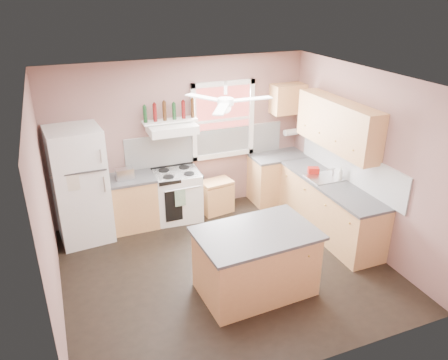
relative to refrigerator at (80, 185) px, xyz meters
name	(u,v)px	position (x,y,z in m)	size (l,w,h in m)	color
floor	(225,267)	(1.78, -1.63, -0.92)	(4.50, 4.50, 0.00)	black
ceiling	(226,81)	(1.78, -1.63, 1.78)	(4.50, 4.50, 0.00)	white
wall_back	(181,138)	(1.78, 0.40, 0.43)	(4.50, 0.05, 2.70)	#856059
wall_right	(365,160)	(4.05, -1.63, 0.43)	(0.05, 4.00, 2.70)	#856059
wall_left	(43,213)	(-0.50, -1.63, 0.43)	(0.05, 4.00, 2.70)	#856059
backsplash_back	(207,145)	(2.23, 0.36, 0.25)	(2.90, 0.03, 0.55)	white
backsplash_right	(349,164)	(4.01, -1.33, 0.25)	(0.03, 2.60, 0.55)	white
window_view	(223,120)	(2.53, 0.36, 0.68)	(1.00, 0.02, 1.20)	maroon
window_frame	(223,120)	(2.53, 0.33, 0.68)	(1.16, 0.07, 1.36)	white
refrigerator	(80,185)	(0.00, 0.00, 0.00)	(0.78, 0.76, 1.85)	white
base_cabinet_left	(128,204)	(0.72, 0.07, -0.49)	(0.90, 0.60, 0.86)	tan
counter_left	(126,179)	(0.72, 0.07, -0.04)	(0.92, 0.62, 0.04)	#444446
toaster	(125,174)	(0.70, 0.04, 0.07)	(0.28, 0.16, 0.18)	silver
stove	(178,195)	(1.57, 0.07, -0.49)	(0.76, 0.64, 0.86)	white
range_hood	(172,129)	(1.55, 0.12, 0.70)	(0.78, 0.50, 0.14)	white
bottle_shelf	(170,121)	(1.55, 0.24, 0.80)	(0.90, 0.26, 0.03)	white
cart	(217,198)	(2.28, 0.03, -0.65)	(0.54, 0.36, 0.54)	tan
base_cabinet_corner	(277,178)	(3.53, 0.07, -0.49)	(1.00, 0.60, 0.86)	tan
base_cabinet_right	(329,209)	(3.73, -1.33, -0.49)	(0.60, 2.20, 0.86)	tan
counter_corner	(279,156)	(3.53, 0.07, -0.04)	(1.02, 0.62, 0.04)	#444446
counter_right	(331,184)	(3.72, -1.33, -0.04)	(0.62, 2.22, 0.04)	#444446
sink	(324,178)	(3.72, -1.13, -0.03)	(0.55, 0.45, 0.03)	silver
faucet	(333,172)	(3.88, -1.13, 0.05)	(0.03, 0.03, 0.14)	silver
upper_cabinet_right	(337,125)	(3.86, -1.13, 0.86)	(0.33, 1.80, 0.76)	tan
upper_cabinet_corner	(288,99)	(3.73, 0.20, 0.98)	(0.60, 0.33, 0.52)	tan
paper_towel	(291,132)	(3.85, 0.23, 0.33)	(0.12, 0.12, 0.26)	white
island	(256,263)	(1.95, -2.25, -0.49)	(1.44, 0.91, 0.86)	tan
island_top	(257,233)	(1.95, -2.25, -0.04)	(1.52, 0.99, 0.04)	#444446
ceiling_fan_hub	(226,102)	(1.78, -1.63, 1.53)	(0.20, 0.20, 0.08)	white
soap_bottle	(340,173)	(3.90, -1.27, 0.08)	(0.08, 0.08, 0.21)	silver
red_caddy	(313,170)	(3.65, -0.90, 0.03)	(0.18, 0.12, 0.10)	#A9160E
wine_bottles	(170,111)	(1.55, 0.24, 0.96)	(0.86, 0.06, 0.31)	#143819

